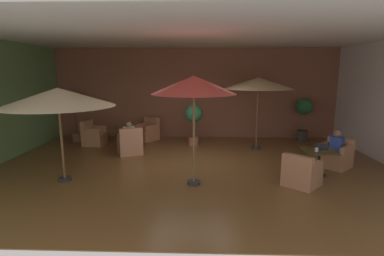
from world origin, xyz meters
The scene contains 20 objects.
ground_plane centered at (0.00, 0.00, -0.01)m, with size 11.39×8.18×0.02m, color brown.
wall_back_brick centered at (0.00, 4.05, 1.79)m, with size 11.39×0.08×3.59m, color brown.
ceiling_slab centered at (0.00, 0.00, 3.62)m, with size 11.39×8.18×0.06m, color silver.
cafe_table_front_left centered at (3.34, -0.52, 0.52)m, with size 0.77×0.77×0.67m.
armchair_front_left_north centered at (2.65, -1.29, 0.30)m, with size 1.03×1.03×0.80m.
armchair_front_left_east centered at (4.10, 0.20, 0.31)m, with size 1.05×1.04×0.81m.
cafe_table_front_right centered at (-2.54, 2.42, 0.54)m, with size 0.80×0.80×0.67m.
armchair_front_right_north centered at (-1.88, 3.38, 0.32)m, with size 1.04×1.06×0.87m.
armchair_front_right_east centered at (-3.70, 2.54, 0.34)m, with size 0.80×0.78×0.91m.
armchair_front_right_south centered at (-2.07, 1.35, 0.33)m, with size 0.98×1.02×0.91m.
patio_umbrella_tall_red centered at (0.10, -1.29, 2.36)m, with size 1.95×1.95×2.59m.
patio_umbrella_center_beige centered at (2.18, 2.16, 2.27)m, with size 2.32×2.32×2.48m.
patio_umbrella_near_wall centered at (-3.12, -1.16, 2.07)m, with size 2.66×2.66×2.30m.
potted_tree_left_corner centered at (-0.02, 2.59, 1.03)m, with size 0.64×0.64×1.50m.
potted_tree_mid_left centered at (4.18, 3.44, 1.13)m, with size 0.64×0.64×1.68m.
potted_tree_mid_right centered at (-4.55, 3.09, 1.41)m, with size 0.67×0.67×1.92m.
patron_blue_shirt centered at (4.07, 0.18, 0.72)m, with size 0.38×0.39×0.64m.
patron_by_window centered at (-2.09, 1.39, 0.70)m, with size 0.43×0.38×0.64m.
iced_drink_cup centered at (3.21, -0.65, 0.72)m, with size 0.08×0.08×0.11m, color white.
open_laptop centered at (3.37, -0.50, 0.72)m, with size 0.35×0.28×0.20m.
Camera 1 is at (0.30, -8.22, 2.70)m, focal length 28.35 mm.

